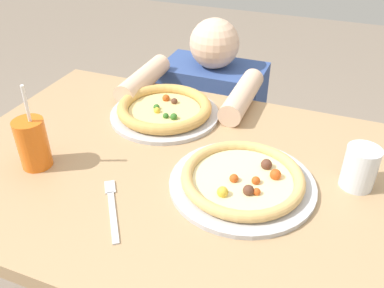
{
  "coord_description": "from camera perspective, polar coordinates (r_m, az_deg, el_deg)",
  "views": [
    {
      "loc": [
        0.32,
        -0.75,
        1.37
      ],
      "look_at": [
        -0.0,
        0.06,
        0.78
      ],
      "focal_mm": 38.01,
      "sensor_mm": 36.0,
      "label": 1
    }
  ],
  "objects": [
    {
      "name": "fork",
      "position": [
        0.93,
        -11.15,
        -8.6
      ],
      "size": [
        0.13,
        0.18,
        0.0
      ],
      "color": "silver",
      "rests_on": "dining_table"
    },
    {
      "name": "diner_seated",
      "position": [
        1.69,
        2.63,
        0.06
      ],
      "size": [
        0.41,
        0.52,
        0.94
      ],
      "color": "#333847",
      "rests_on": "ground"
    },
    {
      "name": "water_cup_clear",
      "position": [
        1.01,
        22.49,
        -3.03
      ],
      "size": [
        0.08,
        0.08,
        0.1
      ],
      "color": "silver",
      "rests_on": "dining_table"
    },
    {
      "name": "drink_cup_colored",
      "position": [
        1.07,
        -21.45,
        0.1
      ],
      "size": [
        0.08,
        0.08,
        0.23
      ],
      "color": "orange",
      "rests_on": "dining_table"
    },
    {
      "name": "dining_table",
      "position": [
        1.1,
        -1.02,
        -8.08
      ],
      "size": [
        1.23,
        0.83,
        0.75
      ],
      "color": "tan",
      "rests_on": "ground"
    },
    {
      "name": "pizza_near",
      "position": [
        0.96,
        7.12,
        -5.0
      ],
      "size": [
        0.34,
        0.34,
        0.04
      ],
      "color": "#B7B7BC",
      "rests_on": "dining_table"
    },
    {
      "name": "pizza_far",
      "position": [
        1.23,
        -3.86,
        4.81
      ],
      "size": [
        0.33,
        0.33,
        0.05
      ],
      "color": "#B7B7BC",
      "rests_on": "dining_table"
    }
  ]
}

